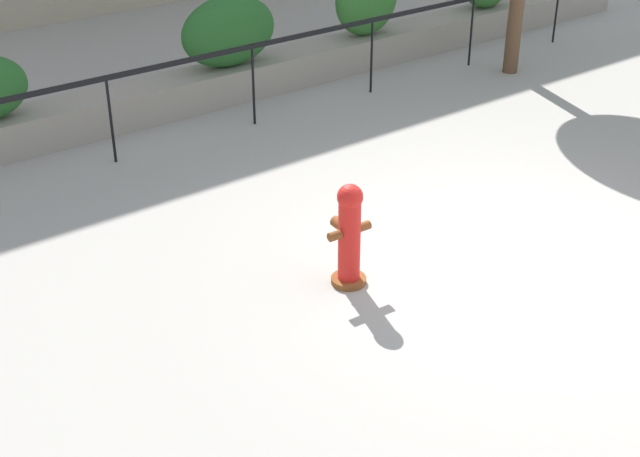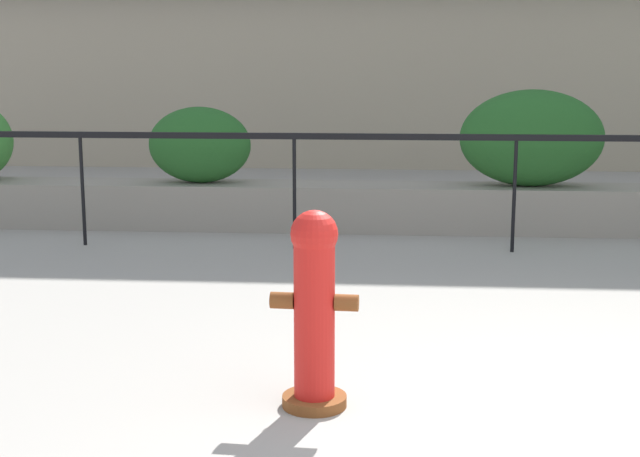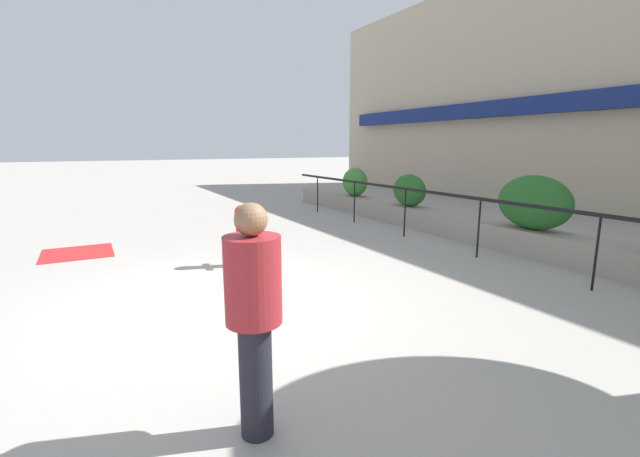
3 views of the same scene
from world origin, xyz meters
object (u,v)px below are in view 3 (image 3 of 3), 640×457
object	(u,v)px
hedge_bush_1	(409,190)
hedge_bush_2	(534,203)
fire_hydrant	(243,235)
pedestrian	(254,308)
hedge_bush_0	(355,182)

from	to	relation	value
hedge_bush_1	hedge_bush_2	xyz separation A→B (m)	(3.63, 0.00, 0.10)
hedge_bush_2	hedge_bush_1	bearing A→B (deg)	180.00
hedge_bush_2	fire_hydrant	distance (m)	5.55
pedestrian	hedge_bush_2	bearing A→B (deg)	110.77
hedge_bush_1	fire_hydrant	size ratio (longest dim) A/B	1.06
hedge_bush_2	pedestrian	xyz separation A→B (m)	(2.49, -6.56, -0.03)
fire_hydrant	hedge_bush_0	bearing A→B (deg)	130.00
hedge_bush_1	hedge_bush_2	world-z (taller)	hedge_bush_2
hedge_bush_0	fire_hydrant	size ratio (longest dim) A/B	0.90
hedge_bush_0	fire_hydrant	distance (m)	6.78
hedge_bush_1	hedge_bush_0	bearing A→B (deg)	180.00
hedge_bush_1	pedestrian	xyz separation A→B (m)	(6.12, -6.56, 0.06)
hedge_bush_0	hedge_bush_2	bearing A→B (deg)	0.00
fire_hydrant	pedestrian	bearing A→B (deg)	-17.31
hedge_bush_0	pedestrian	size ratio (longest dim) A/B	0.56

